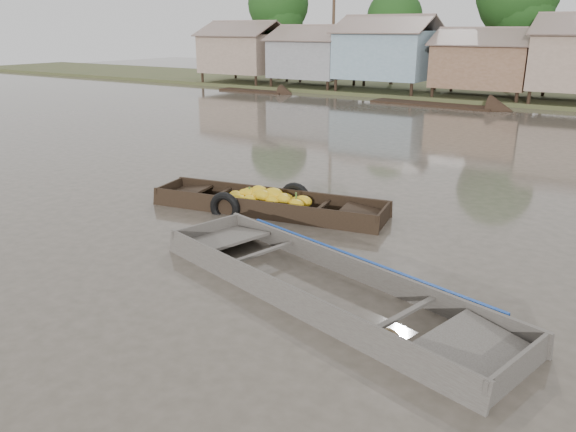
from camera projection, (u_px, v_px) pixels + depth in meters
The scene contains 3 objects.
ground at pixel (278, 266), 11.19m from camera, with size 120.00×120.00×0.00m, color #474136.
banana_boat at pixel (265, 203), 14.54m from camera, with size 6.33×2.53×0.89m.
viewer_boat at pixel (325, 292), 9.98m from camera, with size 7.56×3.70×0.59m.
Camera 1 is at (5.75, -8.53, 4.52)m, focal length 35.00 mm.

